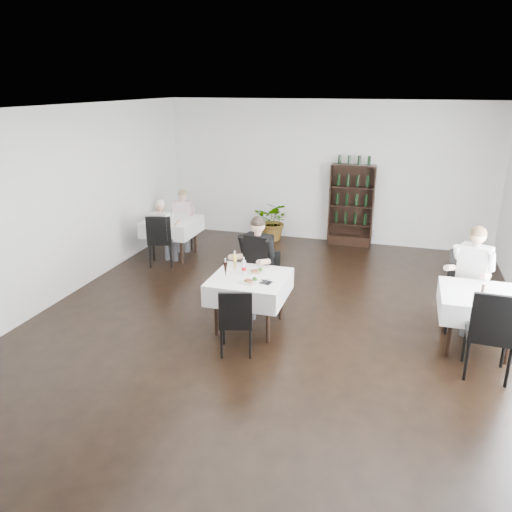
{
  "coord_description": "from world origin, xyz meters",
  "views": [
    {
      "loc": [
        1.64,
        -6.13,
        3.3
      ],
      "look_at": [
        -0.27,
        0.2,
        1.01
      ],
      "focal_mm": 35.0,
      "sensor_mm": 36.0,
      "label": 1
    }
  ],
  "objects_px": {
    "main_table": "(250,286)",
    "diner_main": "(255,258)",
    "wine_shelf": "(351,206)",
    "potted_tree": "(274,221)"
  },
  "relations": [
    {
      "from": "main_table",
      "to": "diner_main",
      "type": "relative_size",
      "value": 0.7
    },
    {
      "from": "wine_shelf",
      "to": "diner_main",
      "type": "xyz_separation_m",
      "value": [
        -0.98,
        -3.76,
        0.01
      ]
    },
    {
      "from": "wine_shelf",
      "to": "main_table",
      "type": "relative_size",
      "value": 1.7
    },
    {
      "from": "wine_shelf",
      "to": "potted_tree",
      "type": "height_order",
      "value": "wine_shelf"
    },
    {
      "from": "potted_tree",
      "to": "main_table",
      "type": "bearing_deg",
      "value": -79.86
    },
    {
      "from": "main_table",
      "to": "potted_tree",
      "type": "height_order",
      "value": "potted_tree"
    },
    {
      "from": "wine_shelf",
      "to": "diner_main",
      "type": "height_order",
      "value": "wine_shelf"
    },
    {
      "from": "main_table",
      "to": "diner_main",
      "type": "distance_m",
      "value": 0.6
    },
    {
      "from": "potted_tree",
      "to": "diner_main",
      "type": "height_order",
      "value": "diner_main"
    },
    {
      "from": "main_table",
      "to": "potted_tree",
      "type": "xyz_separation_m",
      "value": [
        -0.74,
        4.15,
        -0.18
      ]
    }
  ]
}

